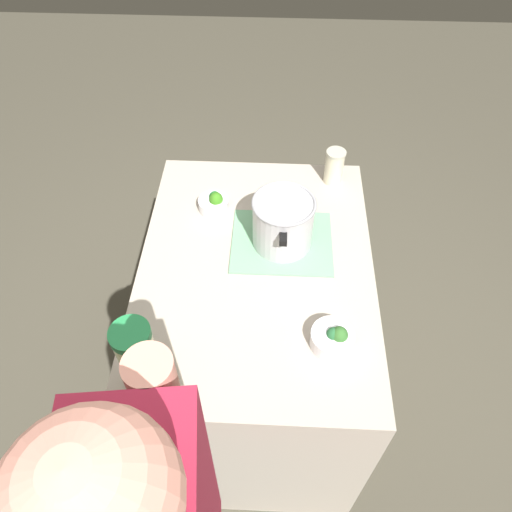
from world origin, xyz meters
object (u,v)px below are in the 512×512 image
(broccoli_bowl_front, at_px, (214,203))
(cooking_pot, at_px, (283,222))
(mason_jar, at_px, (334,166))
(lemonade_pitcher, at_px, (139,359))
(broccoli_bowl_center, at_px, (333,338))

(broccoli_bowl_front, bearing_deg, cooking_pot, 58.03)
(mason_jar, bearing_deg, cooking_pot, -29.77)
(mason_jar, bearing_deg, lemonade_pitcher, -32.33)
(broccoli_bowl_front, relative_size, broccoli_bowl_center, 0.88)
(lemonade_pitcher, height_order, broccoli_bowl_front, lemonade_pitcher)
(broccoli_bowl_center, bearing_deg, cooking_pot, -158.88)
(cooking_pot, xyz_separation_m, broccoli_bowl_front, (-0.16, -0.25, -0.07))
(cooking_pot, relative_size, broccoli_bowl_front, 2.48)
(lemonade_pitcher, relative_size, broccoli_bowl_center, 2.12)
(lemonade_pitcher, height_order, mason_jar, lemonade_pitcher)
(cooking_pot, height_order, lemonade_pitcher, lemonade_pitcher)
(cooking_pot, height_order, mason_jar, cooking_pot)
(mason_jar, distance_m, broccoli_bowl_center, 0.74)
(broccoli_bowl_center, bearing_deg, broccoli_bowl_front, -143.83)
(lemonade_pitcher, bearing_deg, cooking_pot, 146.15)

